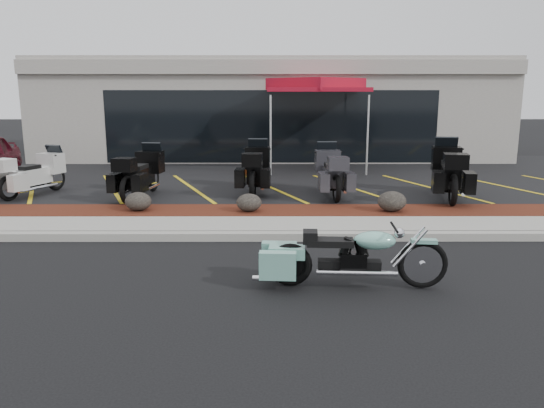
{
  "coord_description": "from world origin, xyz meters",
  "views": [
    {
      "loc": [
        -0.03,
        -8.79,
        2.77
      ],
      "look_at": [
        -0.0,
        1.2,
        0.63
      ],
      "focal_mm": 35.0,
      "sensor_mm": 36.0,
      "label": 1
    }
  ],
  "objects_px": {
    "traffic_cone": "(250,167)",
    "popup_canopy": "(316,87)",
    "hero_cruiser": "(423,257)",
    "touring_white": "(55,168)"
  },
  "relations": [
    {
      "from": "traffic_cone",
      "to": "popup_canopy",
      "type": "bearing_deg",
      "value": 29.72
    },
    {
      "from": "popup_canopy",
      "to": "touring_white",
      "type": "bearing_deg",
      "value": -129.79
    },
    {
      "from": "touring_white",
      "to": "popup_canopy",
      "type": "xyz_separation_m",
      "value": [
        7.29,
        4.16,
        2.15
      ]
    },
    {
      "from": "hero_cruiser",
      "to": "popup_canopy",
      "type": "bearing_deg",
      "value": 96.9
    },
    {
      "from": "hero_cruiser",
      "to": "touring_white",
      "type": "bearing_deg",
      "value": 142.63
    },
    {
      "from": "traffic_cone",
      "to": "popup_canopy",
      "type": "height_order",
      "value": "popup_canopy"
    },
    {
      "from": "touring_white",
      "to": "popup_canopy",
      "type": "bearing_deg",
      "value": -37.9
    },
    {
      "from": "hero_cruiser",
      "to": "traffic_cone",
      "type": "distance_m",
      "value": 10.19
    },
    {
      "from": "touring_white",
      "to": "traffic_cone",
      "type": "height_order",
      "value": "touring_white"
    },
    {
      "from": "traffic_cone",
      "to": "popup_canopy",
      "type": "distance_m",
      "value": 3.59
    }
  ]
}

